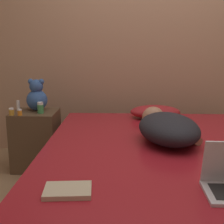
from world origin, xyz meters
name	(u,v)px	position (x,y,z in m)	size (l,w,h in m)	color
ground_plane	(165,209)	(0.00, 0.00, 0.00)	(12.00, 12.00, 0.00)	#937551
wall_back	(154,31)	(0.00, 1.29, 1.30)	(8.00, 0.06, 2.60)	tan
bed	(167,179)	(0.00, 0.00, 0.24)	(1.75, 2.02, 0.48)	brown
nightstand	(36,140)	(-1.14, 0.73, 0.28)	(0.41, 0.38, 0.55)	brown
pillow	(155,112)	(-0.01, 0.80, 0.54)	(0.47, 0.29, 0.12)	maroon
person_lying	(167,127)	(0.00, 0.11, 0.59)	(0.52, 0.78, 0.21)	black
teddy_bear	(37,97)	(-1.13, 0.79, 0.68)	(0.20, 0.20, 0.30)	#335693
bottle_white	(18,106)	(-1.30, 0.77, 0.60)	(0.03, 0.03, 0.10)	white
bottle_green	(40,108)	(-1.06, 0.67, 0.60)	(0.06, 0.06, 0.10)	#3D8E4C
bottle_amber	(11,112)	(-1.30, 0.59, 0.58)	(0.05, 0.05, 0.06)	gold
bottle_orange	(20,112)	(-1.23, 0.58, 0.58)	(0.04, 0.04, 0.06)	orange
book	(68,190)	(-0.57, -0.71, 0.50)	(0.24, 0.18, 0.02)	#C6B793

